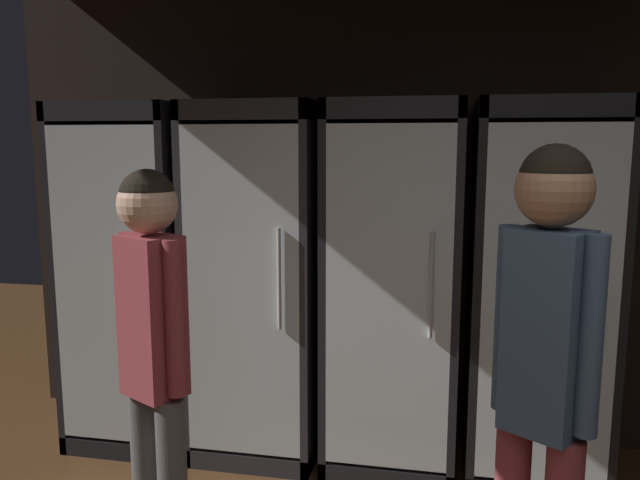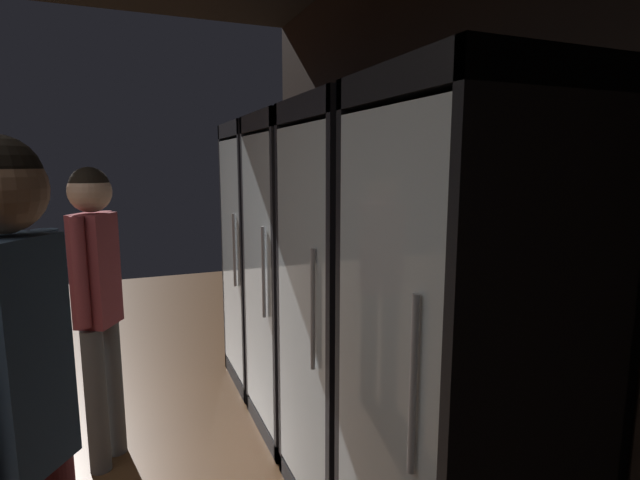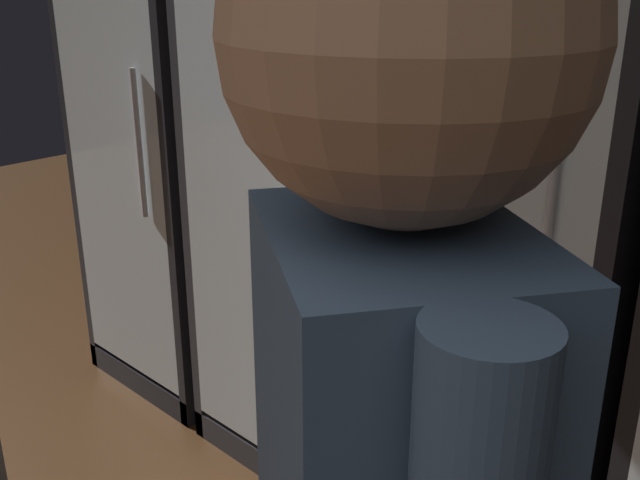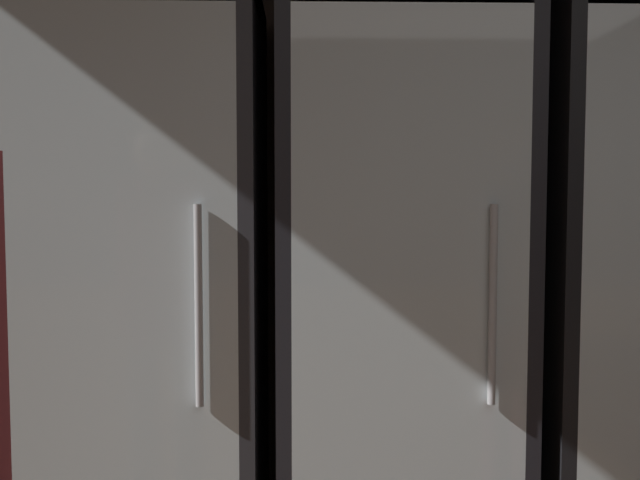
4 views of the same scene
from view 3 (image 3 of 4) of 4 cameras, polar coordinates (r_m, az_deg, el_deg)
The scene contains 3 objects.
cooler_far_left at distance 2.92m, azimuth -9.39°, elevation 6.90°, with size 0.67×0.69×1.91m.
cooler_left at distance 2.40m, azimuth 1.28°, elevation 4.30°, with size 0.67×0.69×1.91m.
cooler_center at distance 2.01m, azimuth 16.79°, elevation -0.04°, with size 0.67×0.69×1.91m.
Camera 3 is at (0.14, 0.99, 1.61)m, focal length 41.13 mm.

